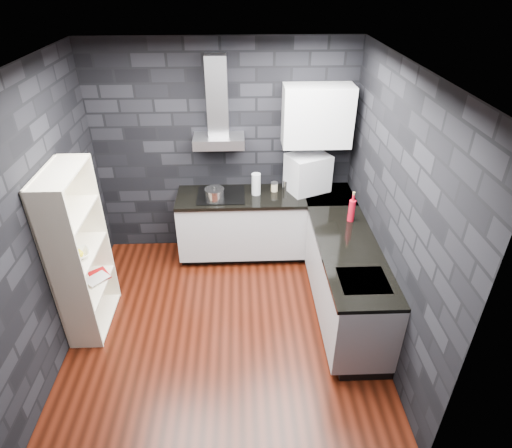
{
  "coord_description": "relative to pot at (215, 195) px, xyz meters",
  "views": [
    {
      "loc": [
        0.2,
        -3.4,
        3.39
      ],
      "look_at": [
        0.35,
        0.45,
        1.0
      ],
      "focal_mm": 30.0,
      "sensor_mm": 36.0,
      "label": 1
    }
  ],
  "objects": [
    {
      "name": "fruit_bowl",
      "position": [
        -1.3,
        -1.11,
        -0.04
      ],
      "size": [
        0.32,
        0.32,
        0.06
      ],
      "primitive_type": "imported",
      "rotation": [
        0.0,
        0.0,
        0.43
      ],
      "color": "white",
      "rests_on": "bookshelf"
    },
    {
      "name": "wall_right",
      "position": [
        1.74,
        -1.17,
        0.37
      ],
      "size": [
        0.05,
        3.2,
        2.7
      ],
      "primitive_type": "cube",
      "color": "black",
      "rests_on": "ground"
    },
    {
      "name": "counter_right_cab",
      "position": [
        1.42,
        -1.07,
        -0.5
      ],
      "size": [
        0.6,
        1.8,
        0.76
      ],
      "primitive_type": "cube",
      "color": "#B4B5B9",
      "rests_on": "ground"
    },
    {
      "name": "counter_back_cab",
      "position": [
        0.62,
        0.13,
        -0.5
      ],
      "size": [
        2.2,
        0.6,
        0.76
      ],
      "primitive_type": "cube",
      "color": "#B4B5B9",
      "rests_on": "ground"
    },
    {
      "name": "counter_back_top",
      "position": [
        0.62,
        0.12,
        -0.1
      ],
      "size": [
        2.2,
        0.62,
        0.04
      ],
      "primitive_type": "cube",
      "color": "black",
      "rests_on": "counter_back_cab"
    },
    {
      "name": "hood_body",
      "position": [
        0.07,
        0.26,
        0.58
      ],
      "size": [
        0.6,
        0.34,
        0.12
      ],
      "primitive_type": "cube",
      "color": "#A6A5AA",
      "rests_on": "wall_back"
    },
    {
      "name": "upper_cabinet",
      "position": [
        1.22,
        0.26,
        0.87
      ],
      "size": [
        0.8,
        0.35,
        0.7
      ],
      "primitive_type": "cube",
      "color": "silver",
      "rests_on": "wall_back"
    },
    {
      "name": "toekick_back",
      "position": [
        0.62,
        0.17,
        -0.93
      ],
      "size": [
        2.18,
        0.5,
        0.1
      ],
      "primitive_type": "cube",
      "color": "black",
      "rests_on": "ground"
    },
    {
      "name": "wall_front",
      "position": [
        0.12,
        -2.79,
        0.37
      ],
      "size": [
        3.2,
        0.05,
        2.7
      ],
      "primitive_type": "cube",
      "color": "black",
      "rests_on": "ground"
    },
    {
      "name": "appliance_garage",
      "position": [
        1.15,
        0.25,
        0.15
      ],
      "size": [
        0.6,
        0.54,
        0.49
      ],
      "primitive_type": "cube",
      "rotation": [
        0.0,
        0.0,
        0.41
      ],
      "color": "silver",
      "rests_on": "counter_back_top"
    },
    {
      "name": "utensil_crock",
      "position": [
        0.9,
        0.28,
        -0.02
      ],
      "size": [
        0.11,
        0.11,
        0.12
      ],
      "primitive_type": "cylinder",
      "rotation": [
        0.0,
        0.0,
        -0.17
      ],
      "color": "silver",
      "rests_on": "counter_back_top"
    },
    {
      "name": "wall_left",
      "position": [
        -1.51,
        -1.17,
        0.37
      ],
      "size": [
        0.05,
        3.2,
        2.7
      ],
      "primitive_type": "cube",
      "color": "black",
      "rests_on": "ground"
    },
    {
      "name": "book_second",
      "position": [
        -1.3,
        -0.88,
        -0.39
      ],
      "size": [
        0.14,
        0.13,
        0.23
      ],
      "primitive_type": "imported",
      "rotation": [
        0.0,
        0.0,
        -0.72
      ],
      "color": "#B2B2B2",
      "rests_on": "bookshelf"
    },
    {
      "name": "hood_chimney",
      "position": [
        0.07,
        0.33,
        1.09
      ],
      "size": [
        0.24,
        0.2,
        0.9
      ],
      "primitive_type": "cube",
      "color": "#A6A5AA",
      "rests_on": "hood_body"
    },
    {
      "name": "red_bottle",
      "position": [
        1.54,
        -0.52,
        0.05
      ],
      "size": [
        0.09,
        0.09,
        0.25
      ],
      "primitive_type": "cylinder",
      "rotation": [
        0.0,
        0.0,
        0.33
      ],
      "color": "#B70C1F",
      "rests_on": "counter_right_top"
    },
    {
      "name": "bookshelf",
      "position": [
        -1.3,
        -1.05,
        -0.08
      ],
      "size": [
        0.5,
        0.85,
        1.8
      ],
      "primitive_type": "cube",
      "rotation": [
        0.0,
        0.0,
        0.21
      ],
      "color": "#F5EBCE",
      "rests_on": "ground"
    },
    {
      "name": "ceiling",
      "position": [
        0.12,
        -1.17,
        1.72
      ],
      "size": [
        3.2,
        3.2,
        0.0
      ],
      "primitive_type": "plane",
      "rotation": [
        3.14,
        0.0,
        0.0
      ],
      "color": "silver"
    },
    {
      "name": "ground",
      "position": [
        0.12,
        -1.17,
        -0.98
      ],
      "size": [
        3.2,
        3.2,
        0.0
      ],
      "primitive_type": "plane",
      "color": "#3E1309"
    },
    {
      "name": "glass_vase",
      "position": [
        0.51,
        0.16,
        0.06
      ],
      "size": [
        0.13,
        0.13,
        0.27
      ],
      "primitive_type": "cylinder",
      "rotation": [
        0.0,
        0.0,
        0.21
      ],
      "color": "silver",
      "rests_on": "counter_back_top"
    },
    {
      "name": "toekick_right",
      "position": [
        1.46,
        -1.07,
        -0.93
      ],
      "size": [
        0.5,
        1.78,
        0.1
      ],
      "primitive_type": "cube",
      "color": "black",
      "rests_on": "ground"
    },
    {
      "name": "cooktop",
      "position": [
        0.07,
        0.13,
        -0.07
      ],
      "size": [
        0.58,
        0.5,
        0.01
      ],
      "primitive_type": "cube",
      "color": "black",
      "rests_on": "counter_back_top"
    },
    {
      "name": "sink_rim",
      "position": [
        1.42,
        -1.57,
        -0.09
      ],
      "size": [
        0.44,
        0.4,
        0.01
      ],
      "primitive_type": "cube",
      "color": "#A6A5AA",
      "rests_on": "counter_right_top"
    },
    {
      "name": "storage_jar",
      "position": [
        0.74,
        0.23,
        -0.03
      ],
      "size": [
        0.11,
        0.11,
        0.1
      ],
      "primitive_type": "cylinder",
      "rotation": [
        0.0,
        0.0,
        -0.4
      ],
      "color": "#C4B48C",
      "rests_on": "counter_back_top"
    },
    {
      "name": "counter_right_top",
      "position": [
        1.41,
        -1.07,
        -0.1
      ],
      "size": [
        0.62,
        1.8,
        0.04
      ],
      "primitive_type": "cube",
      "color": "black",
      "rests_on": "counter_right_cab"
    },
    {
      "name": "book_red",
      "position": [
        -1.32,
        -0.9,
        -0.41
      ],
      "size": [
        0.16,
        0.13,
        0.25
      ],
      "primitive_type": "imported",
      "rotation": [
        0.0,
        0.0,
        0.63
      ],
      "color": "#9C070B",
      "rests_on": "bookshelf"
    },
    {
      "name": "counter_corner_top",
      "position": [
        1.42,
        0.13,
        -0.1
      ],
      "size": [
        0.62,
        0.62,
        0.04
      ],
      "primitive_type": "cube",
      "color": "black",
      "rests_on": "counter_right_cab"
    },
    {
      "name": "wall_back",
      "position": [
        0.12,
        0.46,
        0.37
      ],
      "size": [
        3.2,
        0.05,
        2.7
      ],
      "primitive_type": "cube",
      "color": "black",
      "rests_on": "ground"
    },
    {
      "name": "pot",
      "position": [
        0.0,
        0.0,
        0.0
      ],
      "size": [
        0.24,
        0.24,
        0.13
      ],
      "primitive_type": "cylinder",
      "rotation": [
        0.0,
        0.0,
        -0.04
      ],
      "color": "silver",
      "rests_on": "cooktop"
    }
  ]
}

